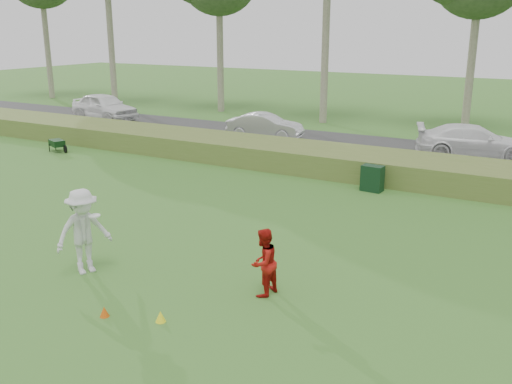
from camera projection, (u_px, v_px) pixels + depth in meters
The scene contains 12 objects.
ground at pixel (168, 292), 12.63m from camera, with size 120.00×120.00×0.00m, color #2F6722.
reed_strip at pixel (355, 163), 22.55m from camera, with size 80.00×3.00×0.90m, color #506829.
park_road at pixel (391, 150), 26.85m from camera, with size 80.00×6.00×0.06m, color #2D2D2D.
player_white at pixel (83, 232), 13.39m from camera, with size 1.24×1.53×2.06m.
player_red at pixel (263, 262), 12.32m from camera, with size 0.74×0.58×1.53m, color #A9130E.
cone_orange at pixel (104, 312), 11.56m from camera, with size 0.20×0.20×0.22m, color #D6500B.
cone_yellow at pixel (160, 316), 11.35m from camera, with size 0.21×0.21×0.23m, color yellow.
utility_cabinet at pixel (372, 178), 20.25m from camera, with size 0.74×0.47×0.93m, color black.
wheelbarrow at pixel (57, 143), 26.54m from camera, with size 1.19×0.80×0.56m.
car_left at pixel (104, 107), 35.08m from camera, with size 1.94×4.81×1.64m, color white.
car_mid at pixel (265, 126), 29.36m from camera, with size 1.36×3.90×1.28m, color silver.
car_right at pixel (473, 141), 25.13m from camera, with size 2.00×4.91×1.42m, color white.
Camera 1 is at (7.34, -9.06, 5.69)m, focal length 40.00 mm.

